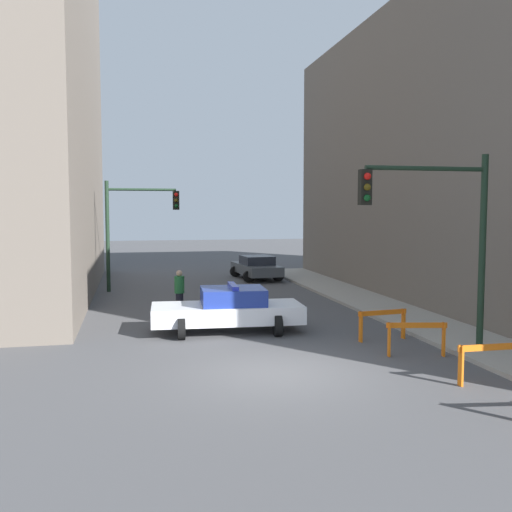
# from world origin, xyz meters

# --- Properties ---
(ground_plane) EXTENTS (120.00, 120.00, 0.00)m
(ground_plane) POSITION_xyz_m (0.00, 0.00, 0.00)
(ground_plane) COLOR #4C4C4F
(sidewalk_right) EXTENTS (2.40, 44.00, 0.12)m
(sidewalk_right) POSITION_xyz_m (6.20, 0.00, 0.06)
(sidewalk_right) COLOR #9E998E
(sidewalk_right) RESTS_ON ground_plane
(traffic_light_near) EXTENTS (3.64, 0.35, 5.20)m
(traffic_light_near) POSITION_xyz_m (4.73, 0.77, 3.53)
(traffic_light_near) COLOR black
(traffic_light_near) RESTS_ON sidewalk_right
(traffic_light_far) EXTENTS (3.44, 0.35, 5.20)m
(traffic_light_far) POSITION_xyz_m (-3.30, 14.67, 3.40)
(traffic_light_far) COLOR black
(traffic_light_far) RESTS_ON ground_plane
(police_car) EXTENTS (4.80, 2.54, 1.52)m
(police_car) POSITION_xyz_m (-0.36, 4.69, 0.72)
(police_car) COLOR white
(police_car) RESTS_ON ground_plane
(parked_car_near) EXTENTS (2.52, 4.44, 1.31)m
(parked_car_near) POSITION_xyz_m (3.45, 17.96, 0.67)
(parked_car_near) COLOR #474C51
(parked_car_near) RESTS_ON ground_plane
(pedestrian_crossing) EXTENTS (0.41, 0.41, 1.66)m
(pedestrian_crossing) POSITION_xyz_m (-1.63, 7.90, 0.86)
(pedestrian_crossing) COLOR black
(pedestrian_crossing) RESTS_ON ground_plane
(barrier_mid) EXTENTS (1.60, 0.18, 0.90)m
(barrier_mid) POSITION_xyz_m (4.39, -1.88, 0.62)
(barrier_mid) COLOR orange
(barrier_mid) RESTS_ON ground_plane
(barrier_back) EXTENTS (1.58, 0.46, 0.90)m
(barrier_back) POSITION_xyz_m (3.96, 0.66, 0.62)
(barrier_back) COLOR orange
(barrier_back) RESTS_ON ground_plane
(barrier_corner) EXTENTS (1.60, 0.33, 0.90)m
(barrier_corner) POSITION_xyz_m (3.88, 2.58, 0.62)
(barrier_corner) COLOR orange
(barrier_corner) RESTS_ON ground_plane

